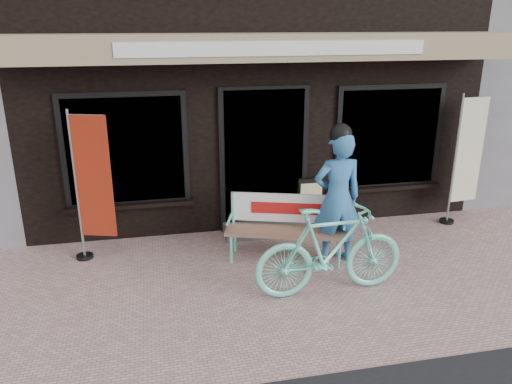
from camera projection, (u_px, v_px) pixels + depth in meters
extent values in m
plane|color=#C59C96|center=(299.00, 291.00, 6.01)|extent=(70.00, 70.00, 0.00)
cube|color=black|center=(231.00, 88.00, 10.05)|extent=(7.00, 6.00, 3.60)
cube|color=#9B8B69|center=(270.00, 47.00, 6.64)|extent=(7.00, 0.80, 0.35)
cube|color=white|center=(277.00, 49.00, 6.26)|extent=(4.00, 0.02, 0.18)
cube|color=black|center=(264.00, 160.00, 7.49)|extent=(1.20, 0.06, 2.10)
cube|color=black|center=(264.00, 160.00, 7.48)|extent=(1.35, 0.04, 2.20)
cube|color=black|center=(126.00, 151.00, 7.02)|extent=(1.60, 0.06, 1.50)
cube|color=black|center=(389.00, 138.00, 7.79)|extent=(1.60, 0.06, 1.50)
cube|color=black|center=(126.00, 151.00, 7.01)|extent=(1.75, 0.04, 1.65)
cube|color=black|center=(389.00, 138.00, 7.78)|extent=(1.75, 0.04, 1.65)
cube|color=black|center=(130.00, 205.00, 7.22)|extent=(1.80, 0.18, 0.06)
cube|color=black|center=(386.00, 187.00, 8.00)|extent=(1.80, 0.18, 0.06)
cube|color=#59595B|center=(267.00, 229.00, 7.61)|extent=(1.30, 0.45, 0.15)
cylinder|color=#70DBC3|center=(231.00, 250.00, 6.65)|extent=(0.05, 0.05, 0.38)
cylinder|color=#70DBC3|center=(235.00, 239.00, 6.99)|extent=(0.05, 0.05, 0.38)
cylinder|color=#70DBC3|center=(339.00, 254.00, 6.52)|extent=(0.05, 0.05, 0.38)
cylinder|color=#70DBC3|center=(338.00, 243.00, 6.85)|extent=(0.05, 0.05, 0.38)
cube|color=#946751|center=(286.00, 232.00, 6.68)|extent=(1.65, 0.87, 0.04)
cylinder|color=#70DBC3|center=(233.00, 209.00, 6.85)|extent=(0.05, 0.05, 0.49)
cylinder|color=#70DBC3|center=(341.00, 213.00, 6.71)|extent=(0.05, 0.05, 0.49)
cube|color=white|center=(287.00, 208.00, 6.78)|extent=(1.46, 0.50, 0.40)
cube|color=#B21414|center=(287.00, 208.00, 6.76)|extent=(0.92, 0.30, 0.16)
cylinder|color=#70DBC3|center=(229.00, 219.00, 6.71)|extent=(0.15, 0.39, 0.04)
cylinder|color=#70DBC3|center=(343.00, 223.00, 6.56)|extent=(0.15, 0.39, 0.04)
imported|color=teal|center=(337.00, 198.00, 6.51)|extent=(0.65, 0.43, 1.77)
sphere|color=black|center=(341.00, 134.00, 6.24)|extent=(0.28, 0.28, 0.28)
imported|color=#70DBC3|center=(330.00, 251.00, 5.80)|extent=(1.84, 0.58, 1.09)
cylinder|color=gray|center=(76.00, 187.00, 6.50)|extent=(0.04, 0.04, 2.05)
cylinder|color=gray|center=(85.00, 115.00, 6.18)|extent=(0.45, 0.16, 0.02)
cube|color=#9B2510|center=(94.00, 177.00, 6.44)|extent=(0.45, 0.16, 1.63)
cylinder|color=black|center=(85.00, 256.00, 6.83)|extent=(0.28, 0.28, 0.05)
cylinder|color=gray|center=(455.00, 161.00, 7.70)|extent=(0.04, 0.04, 2.06)
cylinder|color=gray|center=(476.00, 98.00, 7.46)|extent=(0.47, 0.07, 0.02)
cube|color=beige|center=(469.00, 151.00, 7.73)|extent=(0.47, 0.08, 1.64)
cylinder|color=black|center=(446.00, 221.00, 8.03)|extent=(0.25, 0.25, 0.05)
cube|color=black|center=(310.00, 203.00, 7.74)|extent=(0.40, 0.07, 0.80)
cube|color=beige|center=(311.00, 198.00, 7.67)|extent=(0.34, 0.02, 0.49)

